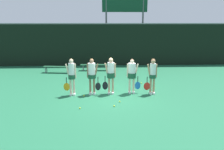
# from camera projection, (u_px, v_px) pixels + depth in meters

# --- Properties ---
(ground_plane) EXTENTS (140.00, 140.00, 0.00)m
(ground_plane) POSITION_uv_depth(u_px,v_px,m) (112.00, 94.00, 10.71)
(ground_plane) COLOR #216642
(fence_windscreen) EXTENTS (60.00, 0.08, 3.33)m
(fence_windscreen) POSITION_uv_depth(u_px,v_px,m) (109.00, 45.00, 17.22)
(fence_windscreen) COLOR black
(fence_windscreen) RESTS_ON ground_plane
(scoreboard) EXTENTS (3.65, 0.15, 5.73)m
(scoreboard) POSITION_uv_depth(u_px,v_px,m) (125.00, 8.00, 17.58)
(scoreboard) COLOR #515156
(scoreboard) RESTS_ON ground_plane
(bench_courtside) EXTENTS (1.89, 0.60, 0.45)m
(bench_courtside) POSITION_uv_depth(u_px,v_px,m) (57.00, 67.00, 15.01)
(bench_courtside) COLOR #19472D
(bench_courtside) RESTS_ON ground_plane
(bench_far) EXTENTS (2.20, 0.39, 0.44)m
(bench_far) POSITION_uv_depth(u_px,v_px,m) (96.00, 65.00, 15.72)
(bench_far) COLOR #19472D
(bench_far) RESTS_ON ground_plane
(player_0) EXTENTS (0.62, 0.33, 1.77)m
(player_0) POSITION_uv_depth(u_px,v_px,m) (72.00, 74.00, 10.31)
(player_0) COLOR beige
(player_0) RESTS_ON ground_plane
(player_1) EXTENTS (0.66, 0.39, 1.75)m
(player_1) POSITION_uv_depth(u_px,v_px,m) (92.00, 73.00, 10.44)
(player_1) COLOR #8C664C
(player_1) RESTS_ON ground_plane
(player_2) EXTENTS (0.65, 0.38, 1.78)m
(player_2) POSITION_uv_depth(u_px,v_px,m) (111.00, 73.00, 10.51)
(player_2) COLOR tan
(player_2) RESTS_ON ground_plane
(player_3) EXTENTS (0.69, 0.41, 1.72)m
(player_3) POSITION_uv_depth(u_px,v_px,m) (132.00, 73.00, 10.60)
(player_3) COLOR beige
(player_3) RESTS_ON ground_plane
(player_4) EXTENTS (0.63, 0.33, 1.75)m
(player_4) POSITION_uv_depth(u_px,v_px,m) (153.00, 74.00, 10.48)
(player_4) COLOR tan
(player_4) RESTS_ON ground_plane
(tennis_ball_0) EXTENTS (0.06, 0.06, 0.06)m
(tennis_ball_0) POSITION_uv_depth(u_px,v_px,m) (84.00, 96.00, 10.37)
(tennis_ball_0) COLOR #CCE033
(tennis_ball_0) RESTS_ON ground_plane
(tennis_ball_1) EXTENTS (0.07, 0.07, 0.07)m
(tennis_ball_1) POSITION_uv_depth(u_px,v_px,m) (141.00, 83.00, 12.49)
(tennis_ball_1) COLOR #CCE033
(tennis_ball_1) RESTS_ON ground_plane
(tennis_ball_2) EXTENTS (0.07, 0.07, 0.07)m
(tennis_ball_2) POSITION_uv_depth(u_px,v_px,m) (80.00, 108.00, 8.87)
(tennis_ball_2) COLOR #CCE033
(tennis_ball_2) RESTS_ON ground_plane
(tennis_ball_3) EXTENTS (0.06, 0.06, 0.06)m
(tennis_ball_3) POSITION_uv_depth(u_px,v_px,m) (120.00, 101.00, 9.61)
(tennis_ball_3) COLOR #CCE033
(tennis_ball_3) RESTS_ON ground_plane
(tennis_ball_4) EXTENTS (0.07, 0.07, 0.07)m
(tennis_ball_4) POSITION_uv_depth(u_px,v_px,m) (114.00, 106.00, 9.10)
(tennis_ball_4) COLOR #CCE033
(tennis_ball_4) RESTS_ON ground_plane
(tennis_ball_5) EXTENTS (0.06, 0.06, 0.06)m
(tennis_ball_5) POSITION_uv_depth(u_px,v_px,m) (154.00, 88.00, 11.54)
(tennis_ball_5) COLOR #CCE033
(tennis_ball_5) RESTS_ON ground_plane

